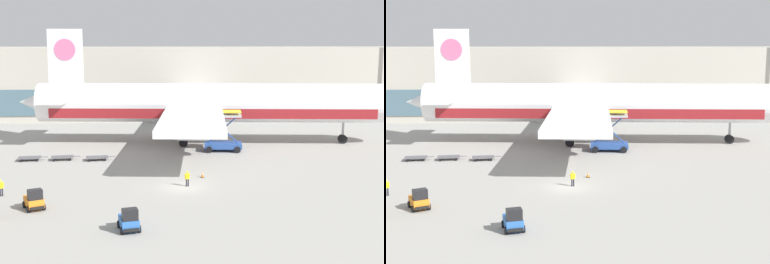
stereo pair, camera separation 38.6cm
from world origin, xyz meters
TOP-DOWN VIEW (x-y plane):
  - ground_plane at (0.00, 0.00)m, footprint 400.00×400.00m
  - terminal_building at (6.63, 54.94)m, footprint 90.00×18.20m
  - airplane_main at (4.65, 24.82)m, footprint 58.07×48.51m
  - scissor_lift_loader at (6.44, 18.60)m, footprint 5.44×3.76m
  - baggage_tug_foreground at (-4.96, -12.85)m, footprint 2.09×2.69m
  - baggage_tug_mid at (-13.95, -6.70)m, footprint 2.44×2.81m
  - baggage_dolly_lead at (-19.19, 13.81)m, footprint 3.77×1.85m
  - baggage_dolly_second at (-15.02, 13.94)m, footprint 3.77×1.85m
  - baggage_dolly_third at (-10.53, 13.51)m, footprint 3.77×1.85m
  - ground_crew_near at (0.47, 0.33)m, footprint 0.55×0.31m
  - ground_crew_far at (-18.21, -2.18)m, footprint 0.50×0.37m
  - traffic_cone_near at (2.38, 3.96)m, footprint 0.40×0.40m

SIDE VIEW (x-z plane):
  - ground_plane at x=0.00m, z-range 0.00..0.00m
  - traffic_cone_near at x=2.38m, z-range -0.01..0.68m
  - baggage_dolly_lead at x=-19.19m, z-range 0.15..0.63m
  - baggage_dolly_second at x=-15.02m, z-range 0.15..0.63m
  - baggage_dolly_third at x=-10.53m, z-range 0.15..0.63m
  - baggage_tug_foreground at x=-4.96m, z-range -0.12..1.88m
  - baggage_tug_mid at x=-13.95m, z-range -0.12..1.88m
  - ground_crew_near at x=0.47m, z-range 0.14..1.80m
  - ground_crew_far at x=-18.21m, z-range 0.14..1.81m
  - scissor_lift_loader at x=6.44m, z-range -0.69..4.95m
  - airplane_main at x=4.65m, z-range -2.66..14.34m
  - terminal_building at x=6.63m, z-range -0.01..13.99m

